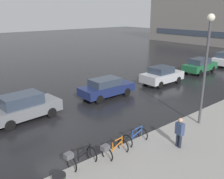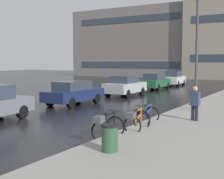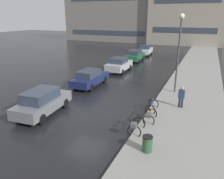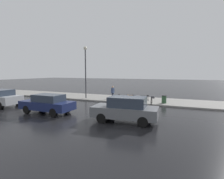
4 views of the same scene
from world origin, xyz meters
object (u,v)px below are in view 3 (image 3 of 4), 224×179
at_px(car_navy, 90,78).
at_px(car_silver, 119,65).
at_px(trash_bin, 147,145).
at_px(car_green, 135,55).
at_px(car_grey, 42,102).
at_px(pedestrian, 181,97).
at_px(car_white, 145,50).
at_px(streetlamp, 179,43).
at_px(bicycle_nearest, 136,126).
at_px(bicycle_second, 150,116).
at_px(bicycle_third, 152,106).

xyz_separation_m(car_navy, car_silver, (0.37, 6.15, 0.04)).
bearing_deg(trash_bin, car_silver, 116.53).
distance_m(car_silver, car_green, 6.59).
height_order(car_navy, car_silver, car_silver).
relative_size(car_grey, pedestrian, 2.67).
bearing_deg(pedestrian, car_white, 111.67).
distance_m(car_silver, streetlamp, 9.30).
distance_m(bicycle_nearest, bicycle_second, 1.61).
xyz_separation_m(car_navy, pedestrian, (8.23, -2.14, 0.15)).
bearing_deg(trash_bin, pedestrian, 82.68).
relative_size(car_silver, car_white, 1.00).
distance_m(car_white, trash_bin, 27.27).
bearing_deg(car_white, bicycle_second, -74.01).
distance_m(bicycle_third, car_grey, 7.16).
height_order(car_grey, car_silver, car_grey).
bearing_deg(streetlamp, trash_bin, -89.48).
bearing_deg(car_white, car_navy, -90.49).
height_order(bicycle_third, car_navy, car_navy).
xyz_separation_m(car_white, streetlamp, (7.23, -17.17, 3.26)).
xyz_separation_m(bicycle_second, pedestrian, (1.42, 2.91, 0.45)).
relative_size(bicycle_third, streetlamp, 0.19).
xyz_separation_m(car_silver, trash_bin, (7.10, -14.23, -0.35)).
bearing_deg(car_white, pedestrian, -68.33).
bearing_deg(trash_bin, car_green, 109.37).
bearing_deg(bicycle_nearest, bicycle_second, 77.61).
xyz_separation_m(car_grey, car_green, (0.04, 19.24, -0.03)).
xyz_separation_m(car_navy, car_green, (0.15, 12.74, 0.03)).
relative_size(car_grey, car_navy, 1.01).
bearing_deg(car_grey, bicycle_third, 25.82).
bearing_deg(car_grey, bicycle_second, 12.11).
relative_size(bicycle_second, trash_bin, 1.49).
height_order(car_grey, car_white, car_white).
bearing_deg(car_green, car_silver, -88.10).
distance_m(bicycle_second, bicycle_third, 1.70).
xyz_separation_m(car_green, trash_bin, (7.32, -20.82, -0.34)).
relative_size(bicycle_third, trash_bin, 1.28).
relative_size(bicycle_second, streetlamp, 0.22).
relative_size(car_grey, car_white, 1.08).
bearing_deg(car_grey, car_silver, 88.83).
xyz_separation_m(bicycle_nearest, pedestrian, (1.76, 4.48, 0.42)).
relative_size(car_grey, trash_bin, 4.75).
distance_m(bicycle_second, car_green, 19.01).
bearing_deg(pedestrian, bicycle_nearest, -111.46).
bearing_deg(car_grey, bicycle_nearest, -1.16).
xyz_separation_m(bicycle_second, car_grey, (-6.71, -1.44, 0.36)).
xyz_separation_m(bicycle_nearest, trash_bin, (1.00, -1.45, -0.04)).
bearing_deg(car_white, car_silver, -88.99).
bearing_deg(pedestrian, car_green, 118.51).
relative_size(bicycle_third, pedestrian, 0.72).
xyz_separation_m(car_navy, streetlamp, (7.39, 1.02, 3.34)).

